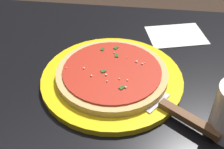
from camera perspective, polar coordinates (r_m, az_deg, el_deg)
The scene contains 5 objects.
restaurant_table at distance 0.75m, azimuth 1.31°, elevation -10.02°, with size 1.13×0.80×0.73m.
serving_plate at distance 0.67m, azimuth 0.00°, elevation -0.85°, with size 0.32×0.32×0.01m, color yellow.
pizza at distance 0.66m, azimuth 0.00°, elevation 0.27°, with size 0.25×0.25×0.02m.
pizza_server at distance 0.59m, azimuth 11.43°, elevation -6.65°, with size 0.21×0.16×0.01m.
napkin_folded_right at distance 0.85m, azimuth 12.40°, elevation 7.49°, with size 0.16×0.12×0.00m, color white.
Camera 1 is at (-0.05, 0.48, 1.17)m, focal length 46.85 mm.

